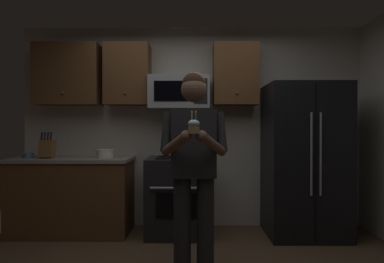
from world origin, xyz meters
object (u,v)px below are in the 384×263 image
at_px(refrigerator, 304,160).
at_px(bowl_large_white, 105,153).
at_px(oven_range, 179,196).
at_px(bowl_small_colored, 28,155).
at_px(microwave, 179,93).
at_px(knife_block, 47,148).
at_px(person, 194,161).
at_px(cupcake, 194,126).

relative_size(refrigerator, bowl_large_white, 8.45).
bearing_deg(bowl_large_white, oven_range, -3.56).
relative_size(bowl_large_white, bowl_small_colored, 1.67).
height_order(microwave, knife_block, microwave).
bearing_deg(bowl_large_white, microwave, 3.92).
relative_size(microwave, bowl_small_colored, 5.81).
xyz_separation_m(oven_range, knife_block, (-1.58, -0.03, 0.57)).
xyz_separation_m(bowl_large_white, bowl_small_colored, (-0.91, -0.06, -0.02)).
bearing_deg(oven_range, bowl_large_white, 176.44).
bearing_deg(microwave, person, -81.83).
height_order(oven_range, refrigerator, refrigerator).
distance_m(bowl_large_white, cupcake, 1.91).
bearing_deg(bowl_large_white, knife_block, -172.69).
xyz_separation_m(refrigerator, bowl_large_white, (-2.41, 0.10, 0.07)).
bearing_deg(person, refrigerator, 39.86).
height_order(refrigerator, person, refrigerator).
relative_size(bowl_small_colored, cupcake, 0.73).
bearing_deg(microwave, bowl_large_white, -176.08).
bearing_deg(bowl_small_colored, knife_block, -6.01).
distance_m(bowl_small_colored, cupcake, 2.51).
bearing_deg(cupcake, oven_range, 97.02).
distance_m(knife_block, bowl_small_colored, 0.26).
height_order(bowl_large_white, bowl_small_colored, bowl_large_white).
bearing_deg(bowl_small_colored, person, -29.54).
xyz_separation_m(oven_range, bowl_large_white, (-0.91, 0.06, 0.51)).
xyz_separation_m(microwave, bowl_small_colored, (-1.82, -0.12, -0.77)).
xyz_separation_m(bowl_large_white, cupcake, (1.09, -1.53, 0.32)).
bearing_deg(microwave, refrigerator, -6.03).
height_order(microwave, cupcake, microwave).
xyz_separation_m(refrigerator, knife_block, (-3.08, 0.01, 0.13)).
bearing_deg(knife_block, microwave, 5.36).
distance_m(microwave, bowl_large_white, 1.18).
bearing_deg(oven_range, bowl_small_colored, -179.87).
bearing_deg(knife_block, cupcake, -39.20).
distance_m(knife_block, person, 2.09).
xyz_separation_m(refrigerator, cupcake, (-1.32, -1.43, 0.39)).
height_order(refrigerator, bowl_large_white, refrigerator).
xyz_separation_m(oven_range, microwave, (0.00, 0.12, 1.26)).
distance_m(oven_range, person, 1.27).
bearing_deg(oven_range, microwave, 89.98).
height_order(bowl_large_white, person, person).
relative_size(knife_block, person, 0.18).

